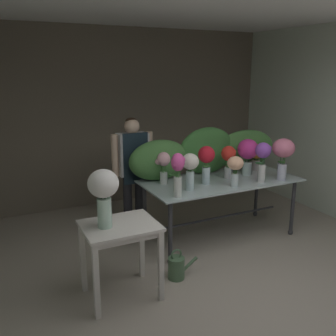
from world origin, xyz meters
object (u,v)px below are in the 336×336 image
(vase_blush_lilies, at_px, (163,164))
(vase_violet_dahlias, at_px, (263,156))
(side_table_white, at_px, (120,235))
(vase_crimson_carnations, at_px, (206,160))
(vase_white_roses_tall, at_px, (103,191))
(display_table_glass, at_px, (220,188))
(vase_peach_stock, at_px, (235,167))
(vase_magenta_tulips, at_px, (248,152))
(vase_scarlet_hydrangea, at_px, (229,157))
(vase_rosy_peonies, at_px, (283,152))
(florist, at_px, (133,164))
(vase_sunset_snapdragons, at_px, (257,153))
(vase_ivory_anemones, at_px, (190,167))
(vase_fuchsia_roses, at_px, (178,172))
(watering_can, at_px, (177,267))

(vase_blush_lilies, distance_m, vase_violet_dahlias, 1.25)
(side_table_white, bearing_deg, vase_crimson_carnations, 25.88)
(vase_crimson_carnations, relative_size, vase_white_roses_tall, 0.87)
(vase_violet_dahlias, relative_size, vase_crimson_carnations, 1.07)
(display_table_glass, relative_size, side_table_white, 2.68)
(side_table_white, xyz_separation_m, vase_peach_stock, (1.63, 0.42, 0.39))
(vase_magenta_tulips, bearing_deg, vase_scarlet_hydrangea, -175.70)
(side_table_white, distance_m, vase_magenta_tulips, 2.28)
(side_table_white, relative_size, vase_rosy_peonies, 1.40)
(florist, bearing_deg, side_table_white, -115.87)
(florist, relative_size, vase_rosy_peonies, 2.92)
(vase_sunset_snapdragons, height_order, vase_crimson_carnations, vase_crimson_carnations)
(display_table_glass, xyz_separation_m, vase_sunset_snapdragons, (0.72, 0.19, 0.35))
(florist, bearing_deg, vase_blush_lilies, -62.11)
(vase_ivory_anemones, xyz_separation_m, vase_white_roses_tall, (-1.21, -0.53, 0.04))
(vase_scarlet_hydrangea, relative_size, vase_sunset_snapdragons, 1.14)
(side_table_white, relative_size, vase_sunset_snapdragons, 2.00)
(vase_ivory_anemones, bearing_deg, vase_scarlet_hydrangea, 18.15)
(display_table_glass, xyz_separation_m, vase_scarlet_hydrangea, (0.13, 0.03, 0.40))
(display_table_glass, relative_size, vase_crimson_carnations, 4.22)
(side_table_white, xyz_separation_m, vase_sunset_snapdragons, (2.35, 0.92, 0.39))
(side_table_white, relative_size, vase_scarlet_hydrangea, 1.76)
(vase_peach_stock, bearing_deg, vase_scarlet_hydrangea, 67.97)
(vase_peach_stock, height_order, vase_rosy_peonies, vase_rosy_peonies)
(vase_scarlet_hydrangea, relative_size, vase_peach_stock, 1.14)
(vase_fuchsia_roses, relative_size, vase_magenta_tulips, 1.03)
(side_table_white, bearing_deg, vase_violet_dahlias, 11.39)
(vase_scarlet_hydrangea, height_order, vase_peach_stock, vase_scarlet_hydrangea)
(vase_blush_lilies, bearing_deg, watering_can, -106.53)
(vase_violet_dahlias, distance_m, vase_magenta_tulips, 0.38)
(vase_fuchsia_roses, relative_size, watering_can, 1.44)
(display_table_glass, relative_size, florist, 1.28)
(vase_ivory_anemones, xyz_separation_m, vase_blush_lilies, (-0.17, 0.38, -0.03))
(side_table_white, relative_size, vase_violet_dahlias, 1.48)
(vase_scarlet_hydrangea, bearing_deg, vase_ivory_anemones, -161.85)
(vase_scarlet_hydrangea, relative_size, vase_white_roses_tall, 0.78)
(florist, bearing_deg, vase_scarlet_hydrangea, -28.17)
(vase_scarlet_hydrangea, relative_size, vase_crimson_carnations, 0.90)
(vase_ivory_anemones, height_order, vase_rosy_peonies, vase_rosy_peonies)
(vase_violet_dahlias, xyz_separation_m, vase_rosy_peonies, (0.31, -0.02, 0.03))
(vase_scarlet_hydrangea, distance_m, vase_blush_lilies, 0.89)
(vase_fuchsia_roses, bearing_deg, vase_scarlet_hydrangea, 22.15)
(vase_crimson_carnations, bearing_deg, watering_can, -139.50)
(vase_scarlet_hydrangea, relative_size, vase_ivory_anemones, 0.97)
(display_table_glass, bearing_deg, vase_blush_lilies, 166.43)
(florist, bearing_deg, display_table_glass, -32.67)
(vase_rosy_peonies, bearing_deg, florist, 150.19)
(watering_can, bearing_deg, vase_white_roses_tall, -177.18)
(vase_scarlet_hydrangea, distance_m, vase_violet_dahlias, 0.45)
(vase_peach_stock, bearing_deg, display_table_glass, 88.85)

